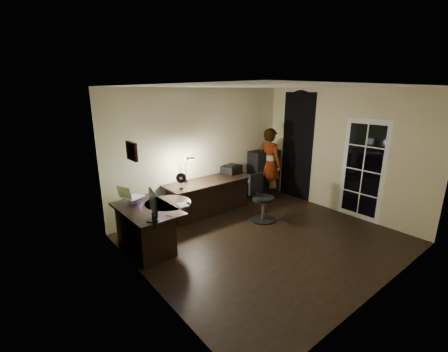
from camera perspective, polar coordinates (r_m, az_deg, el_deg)
floor at (r=5.69m, az=7.98°, el=-11.81°), size 4.50×4.00×0.01m
ceiling at (r=5.05m, az=9.20°, el=16.58°), size 4.50×4.00×0.01m
wall_back at (r=6.69m, az=-4.13°, el=4.86°), size 4.50×0.01×2.70m
wall_front at (r=4.18m, az=29.09°, el=-4.03°), size 4.50×0.01×2.70m
wall_left at (r=3.93m, az=-14.59°, el=-3.66°), size 0.01×4.00×2.70m
wall_right at (r=7.00m, az=21.29°, el=4.30°), size 0.01×4.00×2.70m
green_wall_overlay at (r=3.93m, az=-14.39°, el=-3.62°), size 0.00×4.00×2.70m
arched_doorway at (r=7.62m, az=13.75°, el=5.43°), size 0.01×0.90×2.60m
french_door at (r=6.79m, az=24.92°, el=0.97°), size 0.02×0.92×2.10m
framed_picture at (r=4.21m, az=-17.18°, el=4.53°), size 0.04×0.30×0.25m
desk_left at (r=5.32m, az=-14.28°, el=-9.68°), size 0.83×1.32×0.75m
desk_right at (r=6.61m, az=-2.66°, el=-3.99°), size 2.03×0.71×0.76m
cabinet at (r=7.74m, az=7.57°, el=0.52°), size 0.80×0.43×1.18m
laptop_stand at (r=5.45m, az=-16.72°, el=-4.41°), size 0.26×0.23×0.09m
laptop at (r=5.40m, az=-16.85°, el=-2.80°), size 0.43×0.42×0.23m
monitor at (r=4.62m, az=-13.49°, el=-6.36°), size 0.22×0.50×0.32m
mouse at (r=5.26m, az=-6.78°, el=-4.90°), size 0.07×0.10×0.03m
phone at (r=5.28m, az=-7.47°, el=-5.00°), size 0.13×0.16×0.01m
pen at (r=4.77m, az=-10.41°, el=-7.48°), size 0.07×0.11×0.01m
speaker at (r=4.39m, az=-13.01°, el=-8.47°), size 0.08×0.08×0.19m
notepad at (r=5.17m, az=-7.89°, el=-5.47°), size 0.19×0.24×0.01m
desk_fan at (r=5.97m, az=-8.21°, el=-0.84°), size 0.23×0.19×0.32m
headphones at (r=6.33m, az=5.32°, el=-0.86°), size 0.18×0.08×0.08m
printer at (r=7.05m, az=1.46°, el=1.41°), size 0.50×0.43×0.19m
desk_lamp at (r=6.28m, az=-7.38°, el=1.41°), size 0.23×0.31×0.61m
office_chair at (r=6.27m, az=7.51°, el=-4.23°), size 0.58×0.58×0.97m
person at (r=7.50m, az=8.64°, el=2.30°), size 0.48×0.67×1.77m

